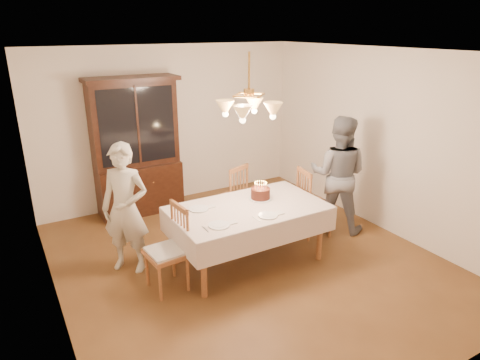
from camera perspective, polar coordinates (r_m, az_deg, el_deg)
ground at (r=5.63m, az=1.04°, el=-10.71°), size 5.00×5.00×0.00m
room_shell at (r=5.01m, az=1.15°, el=5.05°), size 5.00×5.00×5.00m
dining_table at (r=5.31m, az=1.08°, el=-4.36°), size 1.90×1.10×0.76m
china_hutch at (r=6.90m, az=-13.65°, el=3.97°), size 1.38×0.54×2.16m
chair_far_side at (r=6.31m, az=-1.40°, el=-2.71°), size 0.56×0.55×1.00m
chair_left_end at (r=4.95m, az=-9.74°, el=-9.56°), size 0.45×0.47×1.00m
chair_right_end at (r=6.21m, az=9.80°, el=-3.40°), size 0.49×0.51×1.00m
elderly_woman at (r=5.29m, az=-15.03°, el=-3.73°), size 0.70×0.68×1.61m
adult_in_grey at (r=6.30m, az=12.95°, el=0.72°), size 1.03×1.05×1.70m
birthday_cake at (r=5.50m, az=2.74°, el=-1.85°), size 0.30×0.30×0.23m
place_setting_near_left at (r=4.81m, az=-2.68°, el=-6.02°), size 0.39×0.24×0.02m
place_setting_near_right at (r=5.05m, az=3.87°, el=-4.73°), size 0.38×0.23×0.02m
place_setting_far_left at (r=5.24m, az=-5.40°, el=-3.83°), size 0.39×0.24×0.02m
chandelier at (r=4.93m, az=1.18°, el=9.50°), size 0.62×0.62×0.73m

